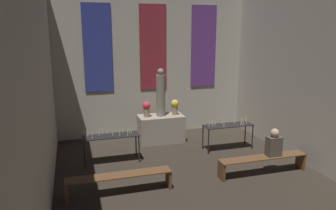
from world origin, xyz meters
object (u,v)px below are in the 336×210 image
(flower_vase_right, at_px, (175,106))
(pew_back_right, at_px, (263,161))
(flower_vase_left, at_px, (147,108))
(altar, at_px, (161,129))
(candle_rack_right, at_px, (228,127))
(candle_rack_left, at_px, (111,138))
(pew_back_left, at_px, (119,179))
(statue, at_px, (161,94))
(person_seated, at_px, (274,144))

(flower_vase_right, xyz_separation_m, pew_back_right, (1.33, -3.09, -0.80))
(flower_vase_right, bearing_deg, flower_vase_left, 180.00)
(altar, distance_m, candle_rack_right, 2.17)
(candle_rack_left, relative_size, pew_back_right, 0.64)
(flower_vase_left, distance_m, candle_rack_right, 2.58)
(flower_vase_left, height_order, pew_back_left, flower_vase_left)
(flower_vase_right, bearing_deg, statue, 180.00)
(candle_rack_right, bearing_deg, pew_back_left, -152.69)
(flower_vase_right, bearing_deg, pew_back_left, -126.23)
(candle_rack_left, distance_m, person_seated, 4.24)
(statue, relative_size, person_seated, 2.13)
(flower_vase_right, relative_size, candle_rack_left, 0.33)
(candle_rack_right, height_order, pew_back_left, candle_rack_right)
(flower_vase_right, xyz_separation_m, candle_rack_right, (1.28, -1.26, -0.46))
(flower_vase_left, bearing_deg, pew_back_right, -53.77)
(altar, height_order, flower_vase_right, flower_vase_right)
(altar, distance_m, pew_back_left, 3.57)
(statue, height_order, flower_vase_left, statue)
(flower_vase_left, height_order, flower_vase_right, same)
(candle_rack_left, relative_size, person_seated, 2.11)
(altar, relative_size, person_seated, 2.03)
(statue, height_order, flower_vase_right, statue)
(candle_rack_left, xyz_separation_m, person_seated, (3.83, -1.83, 0.08))
(flower_vase_left, xyz_separation_m, flower_vase_right, (0.93, 0.00, 0.00))
(person_seated, bearing_deg, flower_vase_right, 117.65)
(candle_rack_left, height_order, person_seated, person_seated)
(pew_back_right, xyz_separation_m, person_seated, (0.29, 0.00, 0.43))
(statue, distance_m, flower_vase_left, 0.63)
(flower_vase_left, xyz_separation_m, pew_back_right, (2.26, -3.09, -0.80))
(pew_back_right, relative_size, person_seated, 3.28)
(flower_vase_right, bearing_deg, pew_back_right, -66.68)
(candle_rack_left, bearing_deg, flower_vase_left, 44.47)
(flower_vase_left, xyz_separation_m, candle_rack_left, (-1.28, -1.26, -0.46))
(candle_rack_right, distance_m, person_seated, 1.86)
(candle_rack_right, relative_size, pew_back_left, 0.64)
(flower_vase_left, relative_size, pew_back_left, 0.21)
(altar, height_order, candle_rack_right, candle_rack_right)
(candle_rack_right, relative_size, person_seated, 2.11)
(flower_vase_left, distance_m, person_seated, 4.02)
(altar, relative_size, statue, 0.95)
(statue, relative_size, pew_back_right, 0.65)
(candle_rack_left, height_order, pew_back_right, candle_rack_left)
(flower_vase_right, distance_m, pew_back_left, 3.91)
(altar, xyz_separation_m, flower_vase_left, (-0.47, 0.00, 0.71))
(flower_vase_right, relative_size, person_seated, 0.70)
(flower_vase_right, bearing_deg, candle_rack_left, -150.38)
(altar, xyz_separation_m, candle_rack_right, (1.74, -1.26, 0.25))
(altar, height_order, flower_vase_left, flower_vase_left)
(candle_rack_right, bearing_deg, person_seated, -79.52)
(pew_back_left, xyz_separation_m, pew_back_right, (3.59, 0.00, 0.00))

